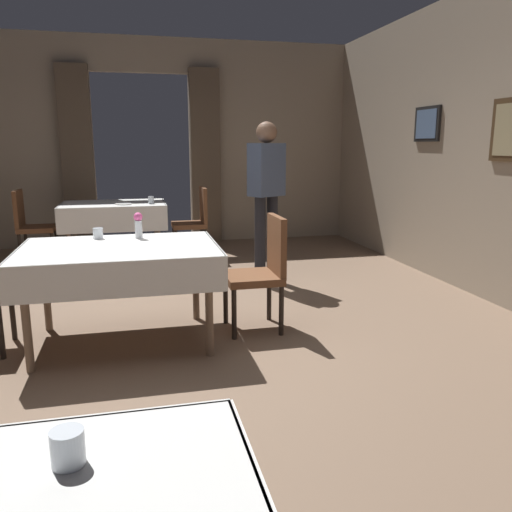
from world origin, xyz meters
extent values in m
plane|color=#7A604C|center=(0.00, 0.00, 0.00)|extent=(10.08, 10.08, 0.00)
cube|color=#998C66|center=(3.11, 0.20, 1.62)|extent=(0.01, 0.45, 0.46)
cube|color=black|center=(3.12, 1.60, 1.71)|extent=(0.03, 0.50, 0.39)
cube|color=slate|center=(3.11, 1.60, 1.71)|extent=(0.01, 0.41, 0.32)
cube|color=gray|center=(-1.95, 4.20, 1.50)|extent=(2.50, 0.12, 3.00)
cube|color=gray|center=(1.95, 4.20, 1.50)|extent=(2.50, 0.12, 3.00)
cube|color=gray|center=(0.00, 4.20, 2.75)|extent=(1.40, 0.12, 0.50)
cube|color=brown|center=(-0.92, 4.06, 1.29)|extent=(0.44, 0.14, 2.58)
cube|color=brown|center=(0.92, 4.06, 1.29)|extent=(0.44, 0.14, 2.58)
cylinder|color=#7A604C|center=(-0.89, -0.36, 0.35)|extent=(0.06, 0.06, 0.71)
cylinder|color=#7A604C|center=(0.32, -0.36, 0.35)|extent=(0.06, 0.06, 0.71)
cylinder|color=#7A604C|center=(-0.89, 0.46, 0.35)|extent=(0.06, 0.06, 0.71)
cylinder|color=#7A604C|center=(0.32, 0.46, 0.35)|extent=(0.06, 0.06, 0.71)
cube|color=#7A604C|center=(-0.28, 0.05, 0.72)|extent=(1.37, 0.98, 0.03)
cube|color=white|center=(-0.28, 0.05, 0.74)|extent=(1.43, 1.04, 0.01)
cube|color=white|center=(-0.28, -0.47, 0.63)|extent=(1.43, 0.02, 0.25)
cube|color=white|center=(-0.28, 0.57, 0.63)|extent=(1.43, 0.02, 0.25)
cube|color=white|center=(-1.00, 0.05, 0.63)|extent=(0.02, 1.04, 0.25)
cube|color=white|center=(0.43, 0.05, 0.63)|extent=(0.02, 1.04, 0.25)
cylinder|color=#7A604C|center=(-0.96, 2.68, 0.35)|extent=(0.06, 0.06, 0.71)
cylinder|color=#7A604C|center=(0.12, 2.68, 0.35)|extent=(0.06, 0.06, 0.71)
cylinder|color=#7A604C|center=(-0.96, 3.37, 0.35)|extent=(0.06, 0.06, 0.71)
cylinder|color=#7A604C|center=(0.12, 3.37, 0.35)|extent=(0.06, 0.06, 0.71)
cube|color=#7A604C|center=(-0.42, 3.03, 0.72)|extent=(1.23, 0.84, 0.03)
cube|color=white|center=(-0.42, 3.03, 0.74)|extent=(1.29, 0.90, 0.01)
cube|color=white|center=(-0.42, 2.57, 0.60)|extent=(1.29, 0.02, 0.31)
cube|color=white|center=(-0.42, 3.48, 0.60)|extent=(1.29, 0.02, 0.31)
cube|color=white|center=(-1.07, 3.03, 0.60)|extent=(0.02, 0.90, 0.31)
cube|color=white|center=(0.23, 3.03, 0.60)|extent=(0.02, 0.90, 0.31)
cylinder|color=black|center=(0.55, -0.09, 0.21)|extent=(0.04, 0.04, 0.42)
cylinder|color=black|center=(0.55, 0.29, 0.21)|extent=(0.04, 0.04, 0.42)
cylinder|color=black|center=(0.93, -0.09, 0.21)|extent=(0.04, 0.04, 0.42)
cylinder|color=black|center=(0.93, 0.29, 0.21)|extent=(0.04, 0.04, 0.42)
cube|color=brown|center=(0.74, 0.10, 0.43)|extent=(0.44, 0.44, 0.06)
cube|color=brown|center=(0.94, 0.10, 0.69)|extent=(0.05, 0.42, 0.48)
cylinder|color=black|center=(-1.12, 0.30, 0.21)|extent=(0.04, 0.04, 0.42)
cylinder|color=black|center=(-1.12, -0.08, 0.21)|extent=(0.04, 0.04, 0.42)
cylinder|color=black|center=(-1.19, 3.33, 0.21)|extent=(0.04, 0.04, 0.42)
cylinder|color=black|center=(-1.19, 2.95, 0.21)|extent=(0.04, 0.04, 0.42)
cylinder|color=black|center=(-1.57, 3.33, 0.21)|extent=(0.04, 0.04, 0.42)
cylinder|color=black|center=(-1.57, 2.95, 0.21)|extent=(0.04, 0.04, 0.42)
cube|color=brown|center=(-1.38, 3.14, 0.43)|extent=(0.44, 0.44, 0.06)
cube|color=brown|center=(-1.58, 3.14, 0.69)|extent=(0.05, 0.42, 0.48)
cylinder|color=black|center=(0.35, 2.81, 0.21)|extent=(0.04, 0.04, 0.42)
cylinder|color=black|center=(0.35, 3.19, 0.21)|extent=(0.04, 0.04, 0.42)
cylinder|color=black|center=(0.73, 2.81, 0.21)|extent=(0.04, 0.04, 0.42)
cylinder|color=black|center=(0.73, 3.19, 0.21)|extent=(0.04, 0.04, 0.42)
cube|color=brown|center=(0.54, 3.00, 0.43)|extent=(0.44, 0.44, 0.06)
cube|color=brown|center=(0.74, 3.00, 0.69)|extent=(0.05, 0.42, 0.48)
cylinder|color=silver|center=(-0.34, -2.67, 0.79)|extent=(0.08, 0.08, 0.09)
cylinder|color=silver|center=(-0.13, 0.35, 0.82)|extent=(0.06, 0.06, 0.14)
sphere|color=#D84C8C|center=(-0.13, 0.35, 0.92)|extent=(0.07, 0.07, 0.07)
cylinder|color=silver|center=(-0.45, 0.41, 0.79)|extent=(0.08, 0.08, 0.09)
cylinder|color=silver|center=(0.05, 2.83, 0.80)|extent=(0.07, 0.07, 0.09)
cylinder|color=white|center=(-0.29, 2.83, 0.76)|extent=(0.20, 0.20, 0.01)
cylinder|color=black|center=(1.14, 1.46, 0.47)|extent=(0.12, 0.12, 0.95)
cylinder|color=black|center=(1.29, 1.54, 0.47)|extent=(0.12, 0.12, 0.95)
cube|color=#3F4C66|center=(1.21, 1.50, 1.23)|extent=(0.42, 0.37, 0.55)
sphere|color=brown|center=(1.21, 1.50, 1.61)|extent=(0.22, 0.22, 0.22)
camera|label=1|loc=(-0.16, -3.83, 1.49)|focal=36.22mm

